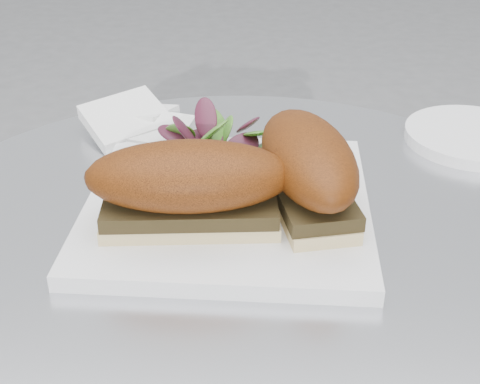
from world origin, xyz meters
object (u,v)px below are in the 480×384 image
object	(u,v)px
sandwich_left	(189,185)
saucer	(473,136)
sandwich_right	(308,165)
plate	(228,205)

from	to	relation	value
sandwich_left	saucer	size ratio (longest dim) A/B	1.18
sandwich_right	saucer	distance (m)	0.28
sandwich_left	sandwich_right	size ratio (longest dim) A/B	0.99
sandwich_left	sandwich_right	world-z (taller)	same
plate	saucer	xyz separation A→B (m)	(0.28, 0.17, -0.00)
plate	sandwich_right	world-z (taller)	sandwich_right
sandwich_left	sandwich_right	distance (m)	0.11
sandwich_right	plate	bearing A→B (deg)	-109.29
sandwich_left	plate	bearing A→B (deg)	53.80
saucer	plate	bearing A→B (deg)	-149.63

